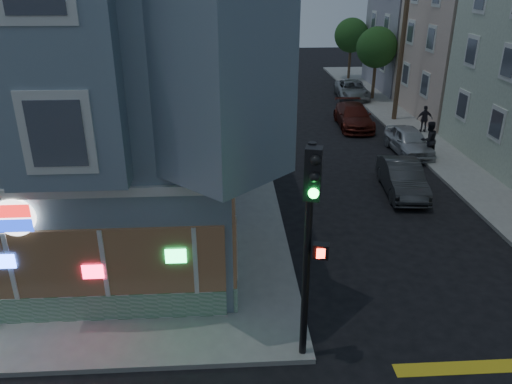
{
  "coord_description": "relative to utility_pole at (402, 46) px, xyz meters",
  "views": [
    {
      "loc": [
        0.92,
        -7.58,
        8.96
      ],
      "look_at": [
        1.83,
        7.37,
        2.39
      ],
      "focal_mm": 35.0,
      "sensor_mm": 36.0,
      "label": 1
    }
  ],
  "objects": [
    {
      "name": "corner_building",
      "position": [
        -18.0,
        -13.02,
        1.02
      ],
      "size": [
        14.6,
        14.6,
        11.4
      ],
      "color": "slate",
      "rests_on": "sidewalk_nw"
    },
    {
      "name": "row_house_c",
      "position": [
        7.5,
        1.0,
        -0.15
      ],
      "size": [
        12.0,
        8.6,
        9.0
      ],
      "primitive_type": "cube",
      "color": "#C7AB99",
      "rests_on": "sidewalk_ne"
    },
    {
      "name": "row_house_d",
      "position": [
        7.5,
        10.0,
        0.6
      ],
      "size": [
        12.0,
        8.6,
        10.5
      ],
      "primitive_type": "cube",
      "color": "gray",
      "rests_on": "sidewalk_ne"
    },
    {
      "name": "utility_pole",
      "position": [
        0.0,
        0.0,
        0.0
      ],
      "size": [
        2.2,
        0.3,
        9.0
      ],
      "color": "#4C3826",
      "rests_on": "sidewalk_ne"
    },
    {
      "name": "street_tree_near",
      "position": [
        0.2,
        6.0,
        -0.86
      ],
      "size": [
        3.0,
        3.0,
        5.3
      ],
      "color": "#4C3826",
      "rests_on": "sidewalk_ne"
    },
    {
      "name": "street_tree_far",
      "position": [
        0.2,
        14.0,
        -0.86
      ],
      "size": [
        3.0,
        3.0,
        5.3
      ],
      "color": "#4C3826",
      "rests_on": "sidewalk_ne"
    },
    {
      "name": "pedestrian_a",
      "position": [
        -0.7,
        -7.58,
        -3.68
      ],
      "size": [
        1.12,
        0.99,
        1.94
      ],
      "primitive_type": "imported",
      "rotation": [
        0.0,
        0.0,
        3.45
      ],
      "color": "black",
      "rests_on": "sidewalk_ne"
    },
    {
      "name": "pedestrian_b",
      "position": [
        0.84,
        -2.99,
        -3.85
      ],
      "size": [
        0.96,
        0.47,
        1.6
      ],
      "primitive_type": "imported",
      "rotation": [
        0.0,
        0.0,
        3.06
      ],
      "color": "#25232B",
      "rests_on": "sidewalk_ne"
    },
    {
      "name": "parked_car_a",
      "position": [
        -1.3,
        -6.45,
        -4.08
      ],
      "size": [
        1.8,
        4.23,
        1.43
      ],
      "primitive_type": "imported",
      "rotation": [
        0.0,
        0.0,
        0.03
      ],
      "color": "#B5B8BD",
      "rests_on": "ground"
    },
    {
      "name": "parked_car_b",
      "position": [
        -3.4,
        -11.65,
        -4.09
      ],
      "size": [
        1.89,
        4.43,
        1.42
      ],
      "primitive_type": "imported",
      "rotation": [
        0.0,
        0.0,
        -0.09
      ],
      "color": "#333537",
      "rests_on": "ground"
    },
    {
      "name": "parked_car_c",
      "position": [
        -3.05,
        -1.25,
        -4.09
      ],
      "size": [
        2.21,
        4.99,
        1.42
      ],
      "primitive_type": "imported",
      "rotation": [
        0.0,
        0.0,
        -0.04
      ],
      "color": "#4F1912",
      "rests_on": "ground"
    },
    {
      "name": "parked_car_d",
      "position": [
        -1.3,
        6.5,
        -4.11
      ],
      "size": [
        2.66,
        5.11,
        1.37
      ],
      "primitive_type": "imported",
      "rotation": [
        0.0,
        0.0,
        -0.08
      ],
      "color": "#8F9598",
      "rests_on": "ground"
    },
    {
      "name": "traffic_signal",
      "position": [
        -9.27,
        -21.84,
        -0.88
      ],
      "size": [
        0.69,
        0.62,
        5.57
      ],
      "rotation": [
        0.0,
        0.0,
        -0.26
      ],
      "color": "black",
      "rests_on": "sidewalk_nw"
    }
  ]
}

